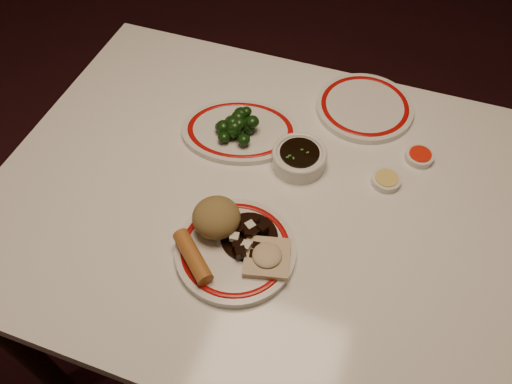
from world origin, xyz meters
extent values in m
plane|color=black|center=(0.00, 0.00, 0.00)|extent=(7.00, 7.00, 0.00)
cube|color=white|center=(0.00, 0.00, 0.73)|extent=(1.20, 0.90, 0.04)
cylinder|color=black|center=(-0.54, -0.39, 0.35)|extent=(0.06, 0.06, 0.71)
cylinder|color=black|center=(-0.54, 0.39, 0.35)|extent=(0.06, 0.06, 0.71)
cylinder|color=black|center=(0.54, 0.39, 0.35)|extent=(0.06, 0.06, 0.71)
cylinder|color=silver|center=(-0.02, -0.16, 0.76)|extent=(0.28, 0.28, 0.02)
torus|color=#A10A08|center=(-0.02, -0.16, 0.77)|extent=(0.24, 0.24, 0.00)
ellipsoid|color=olive|center=(-0.07, -0.13, 0.80)|extent=(0.10, 0.10, 0.07)
cylinder|color=#B36B2C|center=(-0.09, -0.21, 0.78)|extent=(0.11, 0.10, 0.03)
cube|color=#C7B08C|center=(0.05, -0.16, 0.77)|extent=(0.10, 0.10, 0.01)
ellipsoid|color=#C7B08C|center=(0.05, -0.16, 0.78)|extent=(0.06, 0.06, 0.02)
cylinder|color=black|center=(0.00, -0.13, 0.77)|extent=(0.11, 0.11, 0.00)
cube|color=black|center=(-0.02, -0.12, 0.78)|extent=(0.02, 0.02, 0.02)
cube|color=black|center=(0.02, -0.15, 0.78)|extent=(0.02, 0.02, 0.02)
cube|color=black|center=(0.00, -0.13, 0.78)|extent=(0.02, 0.02, 0.02)
cube|color=black|center=(-0.02, -0.16, 0.78)|extent=(0.02, 0.02, 0.02)
cube|color=black|center=(-0.01, -0.12, 0.78)|extent=(0.02, 0.02, 0.01)
cube|color=black|center=(0.02, -0.11, 0.79)|extent=(0.02, 0.02, 0.02)
cube|color=black|center=(0.02, -0.17, 0.78)|extent=(0.02, 0.02, 0.02)
cube|color=black|center=(0.00, -0.13, 0.78)|extent=(0.02, 0.02, 0.02)
cube|color=black|center=(0.00, -0.12, 0.78)|extent=(0.03, 0.03, 0.02)
cube|color=black|center=(-0.03, -0.13, 0.78)|extent=(0.02, 0.02, 0.01)
cube|color=black|center=(0.00, -0.09, 0.78)|extent=(0.01, 0.01, 0.01)
cube|color=black|center=(-0.04, -0.12, 0.78)|extent=(0.01, 0.01, 0.01)
cube|color=black|center=(0.00, -0.17, 0.78)|extent=(0.03, 0.03, 0.02)
cube|color=beige|center=(-0.01, -0.11, 0.79)|extent=(0.02, 0.02, 0.01)
cube|color=beige|center=(-0.03, -0.15, 0.79)|extent=(0.02, 0.02, 0.01)
cube|color=beige|center=(0.00, -0.16, 0.79)|extent=(0.02, 0.02, 0.01)
torus|color=#A10A08|center=(-0.13, 0.15, 0.77)|extent=(0.29, 0.29, 0.00)
cylinder|color=#23471C|center=(-0.10, 0.10, 0.77)|extent=(0.01, 0.01, 0.01)
ellipsoid|color=black|center=(-0.10, 0.10, 0.78)|extent=(0.03, 0.03, 0.02)
cylinder|color=#23471C|center=(-0.12, 0.13, 0.77)|extent=(0.01, 0.01, 0.01)
ellipsoid|color=black|center=(-0.12, 0.13, 0.78)|extent=(0.03, 0.03, 0.02)
cylinder|color=#23471C|center=(-0.16, 0.12, 0.77)|extent=(0.01, 0.01, 0.01)
ellipsoid|color=black|center=(-0.16, 0.12, 0.78)|extent=(0.03, 0.03, 0.02)
cylinder|color=#23471C|center=(-0.10, 0.15, 0.77)|extent=(0.01, 0.01, 0.01)
ellipsoid|color=black|center=(-0.10, 0.15, 0.78)|extent=(0.03, 0.03, 0.03)
cylinder|color=#23471C|center=(-0.13, 0.16, 0.77)|extent=(0.01, 0.01, 0.01)
ellipsoid|color=black|center=(-0.13, 0.16, 0.78)|extent=(0.03, 0.03, 0.02)
cylinder|color=#23471C|center=(-0.11, 0.16, 0.77)|extent=(0.01, 0.01, 0.01)
ellipsoid|color=black|center=(-0.11, 0.16, 0.79)|extent=(0.03, 0.03, 0.02)
cylinder|color=#23471C|center=(-0.12, 0.15, 0.77)|extent=(0.01, 0.01, 0.01)
ellipsoid|color=black|center=(-0.12, 0.15, 0.79)|extent=(0.03, 0.03, 0.02)
cylinder|color=#23471C|center=(-0.15, 0.10, 0.77)|extent=(0.01, 0.01, 0.01)
ellipsoid|color=black|center=(-0.15, 0.10, 0.78)|extent=(0.03, 0.03, 0.02)
cylinder|color=#23471C|center=(-0.13, 0.15, 0.77)|extent=(0.01, 0.01, 0.01)
ellipsoid|color=black|center=(-0.13, 0.15, 0.78)|extent=(0.04, 0.04, 0.03)
cylinder|color=#23471C|center=(-0.12, 0.14, 0.77)|extent=(0.01, 0.01, 0.01)
ellipsoid|color=black|center=(-0.12, 0.14, 0.79)|extent=(0.04, 0.04, 0.03)
cylinder|color=#23471C|center=(-0.16, 0.12, 0.77)|extent=(0.01, 0.01, 0.01)
ellipsoid|color=black|center=(-0.16, 0.12, 0.79)|extent=(0.03, 0.03, 0.03)
cylinder|color=#23471C|center=(-0.13, 0.15, 0.77)|extent=(0.01, 0.01, 0.01)
ellipsoid|color=black|center=(-0.13, 0.15, 0.79)|extent=(0.04, 0.04, 0.03)
cylinder|color=#23471C|center=(-0.12, 0.16, 0.77)|extent=(0.01, 0.01, 0.01)
ellipsoid|color=black|center=(-0.12, 0.16, 0.79)|extent=(0.04, 0.04, 0.03)
cylinder|color=#23471C|center=(-0.14, 0.14, 0.77)|extent=(0.01, 0.01, 0.01)
ellipsoid|color=black|center=(-0.14, 0.14, 0.79)|extent=(0.04, 0.04, 0.03)
cylinder|color=#23471C|center=(-0.10, 0.14, 0.77)|extent=(0.01, 0.01, 0.01)
ellipsoid|color=black|center=(-0.10, 0.14, 0.78)|extent=(0.03, 0.03, 0.02)
cylinder|color=#23471C|center=(-0.13, 0.12, 0.77)|extent=(0.01, 0.01, 0.01)
ellipsoid|color=black|center=(-0.13, 0.12, 0.79)|extent=(0.03, 0.03, 0.03)
ellipsoid|color=black|center=(-0.13, 0.15, 0.79)|extent=(0.03, 0.03, 0.02)
ellipsoid|color=black|center=(-0.14, 0.14, 0.80)|extent=(0.03, 0.03, 0.02)
ellipsoid|color=black|center=(-0.13, 0.12, 0.80)|extent=(0.03, 0.03, 0.03)
ellipsoid|color=black|center=(-0.13, 0.15, 0.80)|extent=(0.03, 0.03, 0.03)
ellipsoid|color=black|center=(-0.14, 0.13, 0.80)|extent=(0.03, 0.03, 0.02)
ellipsoid|color=black|center=(-0.13, 0.16, 0.80)|extent=(0.03, 0.03, 0.03)
ellipsoid|color=black|center=(-0.12, 0.17, 0.80)|extent=(0.03, 0.03, 0.02)
ellipsoid|color=black|center=(-0.12, 0.13, 0.80)|extent=(0.03, 0.03, 0.02)
ellipsoid|color=black|center=(-0.10, 0.15, 0.80)|extent=(0.03, 0.03, 0.03)
cylinder|color=silver|center=(0.03, 0.10, 0.77)|extent=(0.12, 0.12, 0.04)
cylinder|color=black|center=(0.03, 0.10, 0.79)|extent=(0.09, 0.09, 0.00)
cylinder|color=silver|center=(0.28, 0.21, 0.76)|extent=(0.06, 0.06, 0.02)
cylinder|color=red|center=(0.28, 0.21, 0.77)|extent=(0.05, 0.05, 0.00)
cylinder|color=silver|center=(0.23, 0.11, 0.76)|extent=(0.06, 0.06, 0.02)
cylinder|color=#E2C55D|center=(0.23, 0.11, 0.77)|extent=(0.05, 0.05, 0.00)
cylinder|color=silver|center=(0.13, 0.33, 0.76)|extent=(0.25, 0.25, 0.02)
torus|color=#A10A08|center=(0.13, 0.33, 0.77)|extent=(0.22, 0.22, 0.00)
camera|label=1|loc=(0.18, -0.62, 1.61)|focal=35.00mm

